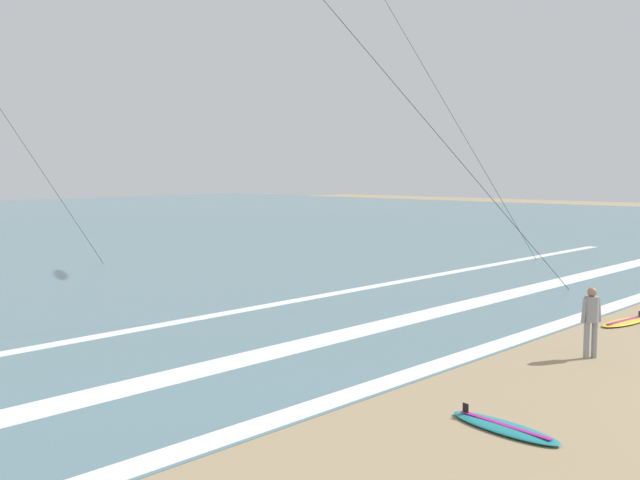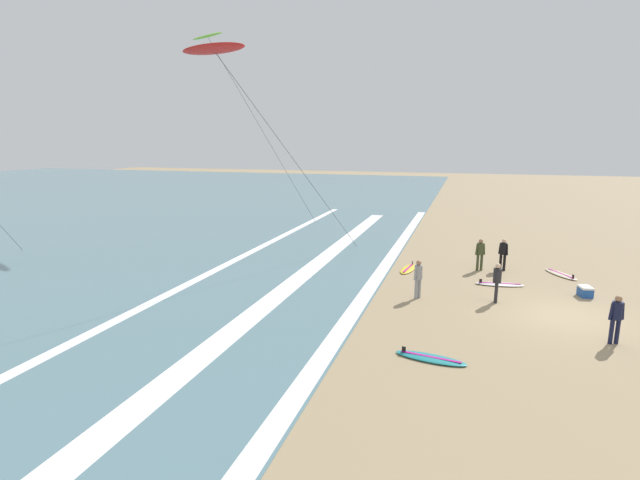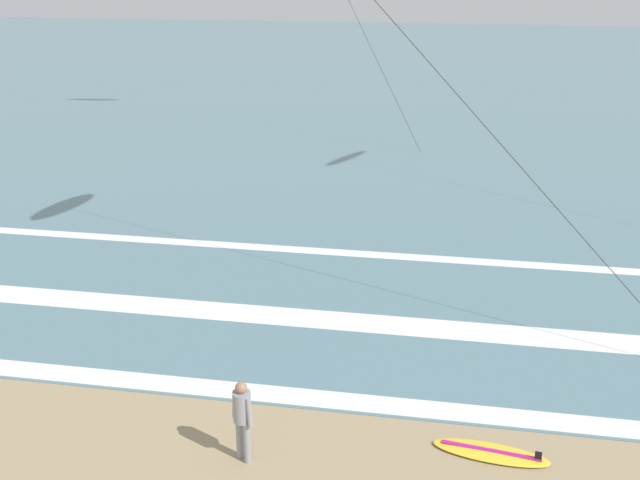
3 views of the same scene
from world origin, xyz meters
name	(u,v)px [view 3 (image 3 of 3)]	position (x,y,z in m)	size (l,w,h in m)	color
ocean_surface	(401,74)	(0.00, 52.08, 0.01)	(140.00, 90.00, 0.01)	slate
wave_foam_shoreline	(200,387)	(-1.01, 7.48, 0.01)	(51.80, 0.62, 0.01)	white
wave_foam_mid_break	(239,313)	(-1.16, 10.95, 0.01)	(46.37, 0.97, 0.01)	white
wave_foam_outer_break	(334,252)	(0.60, 15.41, 0.01)	(47.72, 0.50, 0.01)	white
surfer_left_near	(242,414)	(0.53, 5.35, 0.96)	(0.47, 0.36, 1.60)	gray
surfboard_foreground_flat	(491,452)	(4.91, 6.25, 0.05)	(2.16, 0.88, 0.25)	yellow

